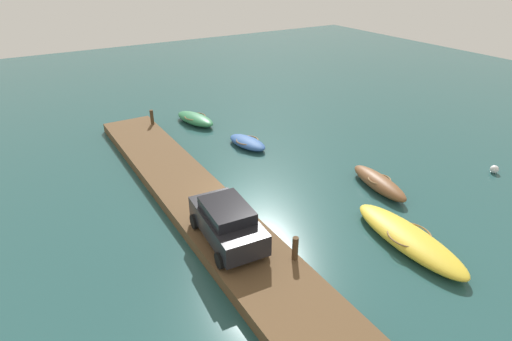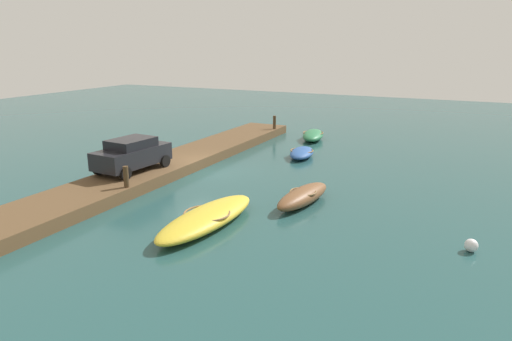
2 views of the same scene
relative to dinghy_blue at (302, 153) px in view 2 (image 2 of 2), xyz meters
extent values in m
plane|color=#234C4C|center=(5.63, -3.70, -0.29)|extent=(84.00, 84.00, 0.00)
cube|color=brown|center=(5.63, -5.66, -0.01)|extent=(25.85, 3.17, 0.57)
ellipsoid|color=#2D569E|center=(0.00, 0.00, -0.01)|extent=(3.25, 1.88, 0.56)
torus|color=olive|center=(0.00, 0.00, 0.15)|extent=(1.67, 1.67, 0.07)
ellipsoid|color=#2D7A4C|center=(-5.48, -1.19, 0.05)|extent=(3.94, 2.26, 0.69)
torus|color=olive|center=(-5.48, -1.19, 0.24)|extent=(1.82, 1.82, 0.07)
ellipsoid|color=brown|center=(8.25, 3.17, 0.09)|extent=(4.15, 1.67, 0.76)
torus|color=olive|center=(8.25, 3.17, 0.30)|extent=(1.34, 1.34, 0.07)
ellipsoid|color=gold|center=(12.33, 0.72, 0.06)|extent=(5.95, 2.08, 0.71)
torus|color=olive|center=(12.33, 0.72, 0.26)|extent=(1.93, 1.93, 0.07)
cylinder|color=#47331E|center=(-5.52, -4.32, 0.78)|extent=(0.23, 0.23, 1.00)
cylinder|color=#47331E|center=(11.12, -4.32, 0.77)|extent=(0.24, 0.24, 0.99)
cube|color=black|center=(8.74, -5.98, 1.04)|extent=(4.19, 2.14, 0.89)
cube|color=black|center=(8.74, -5.98, 1.72)|extent=(2.39, 1.79, 0.47)
cylinder|color=black|center=(10.22, -5.16, 0.60)|extent=(0.65, 0.27, 0.64)
cylinder|color=black|center=(10.09, -7.00, 0.60)|extent=(0.65, 0.27, 0.64)
cylinder|color=black|center=(7.39, -4.95, 0.60)|extent=(0.65, 0.27, 0.64)
cylinder|color=black|center=(7.25, -6.79, 0.60)|extent=(0.65, 0.27, 0.64)
sphere|color=silver|center=(10.31, 10.08, -0.06)|extent=(0.46, 0.46, 0.46)
camera|label=1|loc=(21.24, -12.17, 10.75)|focal=29.37mm
camera|label=2|loc=(26.82, 9.93, 6.65)|focal=32.80mm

